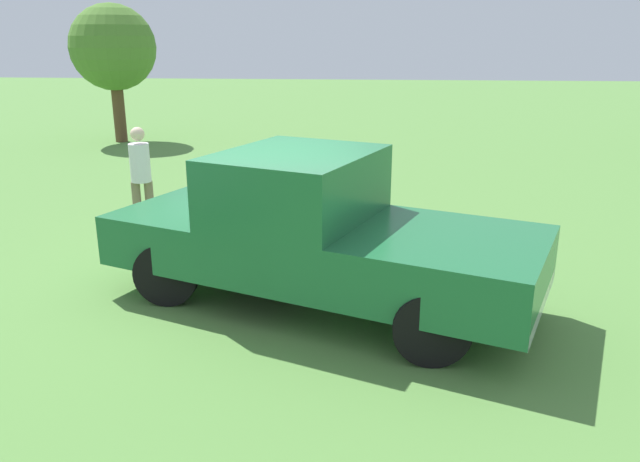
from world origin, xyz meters
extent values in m
plane|color=#54843D|center=(0.00, 0.00, 0.00)|extent=(80.00, 80.00, 0.00)
cylinder|color=black|center=(-2.49, 0.23, 0.38)|extent=(0.76, 0.22, 0.76)
cylinder|color=black|center=(-1.90, 1.77, 0.38)|extent=(0.76, 0.22, 0.76)
cylinder|color=black|center=(0.51, -0.93, 0.38)|extent=(0.76, 0.22, 0.76)
cylinder|color=black|center=(1.11, 0.61, 0.38)|extent=(0.76, 0.22, 0.76)
cube|color=#1E6638|center=(-2.10, 0.97, 0.72)|extent=(2.58, 2.54, 0.64)
cube|color=#1E6638|center=(-0.41, 0.31, 1.10)|extent=(2.20, 2.40, 1.40)
cube|color=slate|center=(-0.41, 0.31, 1.54)|extent=(1.92, 2.17, 0.48)
cube|color=#1E6638|center=(0.53, -0.05, 0.70)|extent=(2.95, 2.69, 0.60)
cube|color=silver|center=(-2.98, 1.31, 0.46)|extent=(0.78, 1.79, 0.16)
cylinder|color=#7A6B51|center=(2.53, -2.18, 0.41)|extent=(0.14, 0.14, 0.82)
cylinder|color=#7A6B51|center=(2.35, -2.26, 0.41)|extent=(0.14, 0.14, 0.82)
cylinder|color=silver|center=(2.44, -2.22, 1.13)|extent=(0.42, 0.42, 0.62)
sphere|color=beige|center=(2.44, -2.22, 1.59)|extent=(0.22, 0.22, 0.22)
cylinder|color=brown|center=(6.40, -10.94, 1.01)|extent=(0.35, 0.35, 2.01)
sphere|color=#4C7A2D|center=(6.40, -10.94, 2.75)|extent=(2.47, 2.47, 2.47)
camera|label=1|loc=(-1.32, 7.25, 3.06)|focal=34.82mm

